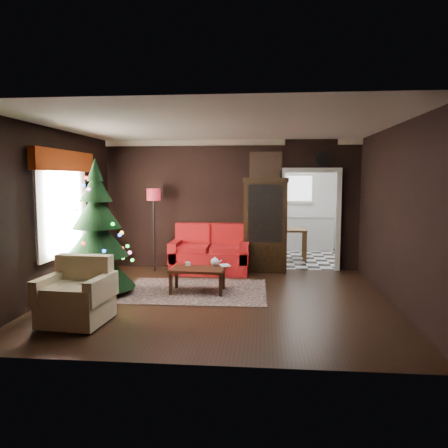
# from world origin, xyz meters

# --- Properties ---
(floor) EXTENTS (5.50, 5.50, 0.00)m
(floor) POSITION_xyz_m (0.00, 0.00, 0.00)
(floor) COLOR black
(floor) RESTS_ON ground
(ceiling) EXTENTS (5.50, 5.50, 0.00)m
(ceiling) POSITION_xyz_m (0.00, 0.00, 2.80)
(ceiling) COLOR white
(ceiling) RESTS_ON ground
(wall_back) EXTENTS (5.50, 0.00, 5.50)m
(wall_back) POSITION_xyz_m (0.00, 2.50, 1.40)
(wall_back) COLOR black
(wall_back) RESTS_ON ground
(wall_front) EXTENTS (5.50, 0.00, 5.50)m
(wall_front) POSITION_xyz_m (0.00, -2.50, 1.40)
(wall_front) COLOR black
(wall_front) RESTS_ON ground
(wall_left) EXTENTS (0.00, 5.50, 5.50)m
(wall_left) POSITION_xyz_m (-2.75, 0.00, 1.40)
(wall_left) COLOR black
(wall_left) RESTS_ON ground
(wall_right) EXTENTS (0.00, 5.50, 5.50)m
(wall_right) POSITION_xyz_m (2.75, 0.00, 1.40)
(wall_right) COLOR black
(wall_right) RESTS_ON ground
(doorway) EXTENTS (1.10, 0.10, 2.10)m
(doorway) POSITION_xyz_m (1.70, 2.50, 1.05)
(doorway) COLOR silver
(doorway) RESTS_ON ground
(left_window) EXTENTS (0.05, 1.60, 1.40)m
(left_window) POSITION_xyz_m (-2.71, 0.20, 1.45)
(left_window) COLOR white
(left_window) RESTS_ON wall_left
(valance) EXTENTS (0.12, 2.10, 0.35)m
(valance) POSITION_xyz_m (-2.63, 0.20, 2.27)
(valance) COLOR maroon
(valance) RESTS_ON wall_left
(kitchen_floor) EXTENTS (3.00, 3.00, 0.00)m
(kitchen_floor) POSITION_xyz_m (1.70, 4.00, 0.00)
(kitchen_floor) COLOR white
(kitchen_floor) RESTS_ON ground
(kitchen_window) EXTENTS (0.70, 0.06, 0.70)m
(kitchen_window) POSITION_xyz_m (1.70, 5.45, 1.70)
(kitchen_window) COLOR white
(kitchen_window) RESTS_ON ground
(rug) EXTENTS (2.51, 1.85, 0.01)m
(rug) POSITION_xyz_m (-0.46, 0.49, 0.01)
(rug) COLOR #614558
(rug) RESTS_ON ground
(loveseat) EXTENTS (1.70, 0.90, 1.00)m
(loveseat) POSITION_xyz_m (-0.40, 2.05, 0.50)
(loveseat) COLOR maroon
(loveseat) RESTS_ON ground
(curio_cabinet) EXTENTS (0.90, 0.45, 1.90)m
(curio_cabinet) POSITION_xyz_m (0.75, 2.27, 0.95)
(curio_cabinet) COLOR black
(curio_cabinet) RESTS_ON ground
(floor_lamp) EXTENTS (0.33, 0.33, 1.86)m
(floor_lamp) POSITION_xyz_m (-1.60, 2.04, 0.83)
(floor_lamp) COLOR black
(floor_lamp) RESTS_ON ground
(christmas_tree) EXTENTS (1.37, 1.37, 2.38)m
(christmas_tree) POSITION_xyz_m (-2.10, 0.17, 1.05)
(christmas_tree) COLOR black
(christmas_tree) RESTS_ON ground
(armchair) EXTENTS (0.92, 0.92, 0.87)m
(armchair) POSITION_xyz_m (-1.80, -1.35, 0.46)
(armchair) COLOR tan
(armchair) RESTS_ON ground
(coffee_table) EXTENTS (0.95, 0.59, 0.41)m
(coffee_table) POSITION_xyz_m (-0.41, 0.40, 0.22)
(coffee_table) COLOR black
(coffee_table) RESTS_ON rug
(teapot) EXTENTS (0.22, 0.22, 0.16)m
(teapot) POSITION_xyz_m (-0.14, 0.62, 0.51)
(teapot) COLOR white
(teapot) RESTS_ON coffee_table
(cup_a) EXTENTS (0.09, 0.09, 0.06)m
(cup_a) POSITION_xyz_m (-0.60, 0.61, 0.46)
(cup_a) COLOR silver
(cup_a) RESTS_ON coffee_table
(cup_b) EXTENTS (0.10, 0.10, 0.07)m
(cup_b) POSITION_xyz_m (-0.63, 0.62, 0.46)
(cup_b) COLOR white
(cup_b) RESTS_ON coffee_table
(book) EXTENTS (0.16, 0.07, 0.23)m
(book) POSITION_xyz_m (-0.04, 0.62, 0.54)
(book) COLOR tan
(book) RESTS_ON coffee_table
(wall_clock) EXTENTS (0.32, 0.32, 0.06)m
(wall_clock) POSITION_xyz_m (1.95, 2.45, 2.38)
(wall_clock) COLOR white
(wall_clock) RESTS_ON wall_back
(painting) EXTENTS (0.62, 0.05, 0.52)m
(painting) POSITION_xyz_m (0.75, 2.46, 2.25)
(painting) COLOR #AB6A39
(painting) RESTS_ON wall_back
(kitchen_counter) EXTENTS (1.80, 0.60, 0.90)m
(kitchen_counter) POSITION_xyz_m (1.70, 5.20, 0.45)
(kitchen_counter) COLOR silver
(kitchen_counter) RESTS_ON ground
(kitchen_table) EXTENTS (0.70, 0.70, 0.75)m
(kitchen_table) POSITION_xyz_m (1.40, 3.70, 0.38)
(kitchen_table) COLOR brown
(kitchen_table) RESTS_ON ground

